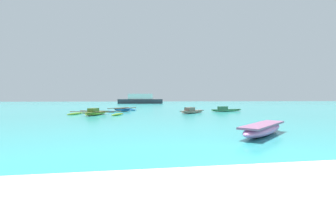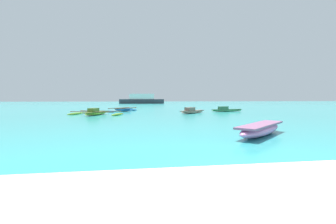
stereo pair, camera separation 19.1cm
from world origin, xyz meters
TOP-DOWN VIEW (x-y plane):
  - ground_plane at (0.00, 0.00)m, footprint 240.00×240.00m
  - moored_boat_0 at (-5.97, 17.97)m, footprint 5.11×3.96m
  - moored_boat_1 at (-3.81, 23.79)m, footprint 3.46×4.12m
  - moored_boat_2 at (2.76, 5.12)m, footprint 3.52×3.25m
  - moored_boat_3 at (8.16, 21.48)m, footprint 4.15×1.40m
  - moored_boat_4 at (3.45, 19.13)m, footprint 3.25×2.88m
  - distant_ferry at (-0.38, 66.52)m, footprint 13.56×2.98m

SIDE VIEW (x-z plane):
  - ground_plane at x=0.00m, z-range 0.00..0.00m
  - moored_boat_1 at x=-3.81m, z-range -0.01..0.42m
  - moored_boat_3 at x=8.16m, z-range -0.09..0.52m
  - moored_boat_0 at x=-5.97m, z-range -0.11..0.55m
  - moored_boat_4 at x=3.45m, z-range -0.09..0.54m
  - moored_boat_2 at x=2.76m, z-range 0.03..0.50m
  - distant_ferry at x=-0.38m, z-range -0.28..2.71m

